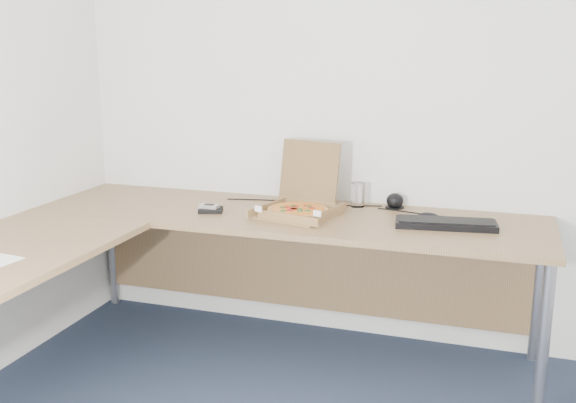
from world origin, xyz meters
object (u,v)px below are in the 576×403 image
(drinking_glass, at_px, (358,195))
(desk, at_px, (187,237))
(pizza_box, at_px, (299,207))
(wallet, at_px, (211,210))
(keyboard, at_px, (446,224))

(drinking_glass, bearing_deg, desk, -133.05)
(desk, bearing_deg, pizza_box, 47.17)
(drinking_glass, bearing_deg, wallet, -153.42)
(pizza_box, bearing_deg, desk, -118.76)
(desk, xyz_separation_m, wallet, (-0.04, 0.34, 0.04))
(keyboard, distance_m, wallet, 1.13)
(wallet, bearing_deg, desk, -102.24)
(drinking_glass, distance_m, keyboard, 0.53)
(desk, distance_m, wallet, 0.34)
(keyboard, bearing_deg, desk, -167.05)
(pizza_box, height_order, drinking_glass, pizza_box)
(desk, height_order, pizza_box, pizza_box)
(pizza_box, relative_size, wallet, 3.31)
(pizza_box, relative_size, keyboard, 0.85)
(desk, relative_size, keyboard, 5.58)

